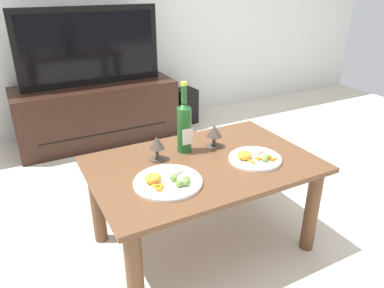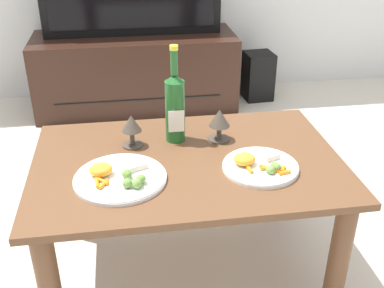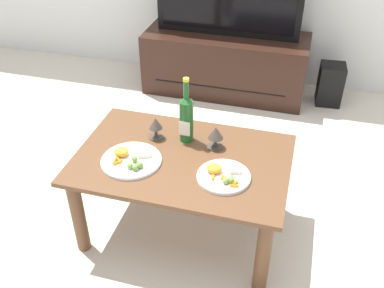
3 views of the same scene
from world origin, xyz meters
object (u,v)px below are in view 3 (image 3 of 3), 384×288
object	(u,v)px
floor_speaker	(330,84)
goblet_left	(156,125)
tv_stand	(225,64)
dining_table	(183,172)
wine_bottle	(186,117)
goblet_right	(216,134)
dinner_plate_right	(223,176)
dinner_plate_left	(131,159)

from	to	relation	value
floor_speaker	goblet_left	distance (m)	1.81
tv_stand	goblet_left	size ratio (longest dim) A/B	10.75
dining_table	wine_bottle	bearing A→B (deg)	98.35
tv_stand	goblet_left	distance (m)	1.52
dining_table	goblet_right	xyz separation A→B (m)	(0.14, 0.13, 0.17)
wine_bottle	goblet_left	xyz separation A→B (m)	(-0.16, -0.03, -0.06)
dining_table	floor_speaker	distance (m)	1.81
dinner_plate_right	wine_bottle	bearing A→B (deg)	134.79
floor_speaker	dinner_plate_right	world-z (taller)	dinner_plate_right
tv_stand	dining_table	bearing A→B (deg)	-85.91
wine_bottle	dinner_plate_left	distance (m)	0.35
wine_bottle	dining_table	bearing A→B (deg)	-81.65
goblet_right	dinner_plate_right	size ratio (longest dim) A/B	0.48
tv_stand	dinner_plate_left	distance (m)	1.74
floor_speaker	goblet_left	bearing A→B (deg)	-125.79
dining_table	floor_speaker	world-z (taller)	dining_table
floor_speaker	dinner_plate_left	distance (m)	2.02
floor_speaker	dining_table	bearing A→B (deg)	-118.64
dining_table	dinner_plate_left	distance (m)	0.27
dining_table	dinner_plate_right	xyz separation A→B (m)	(0.23, -0.10, 0.11)
dinner_plate_left	dining_table	bearing A→B (deg)	23.00
tv_stand	wine_bottle	size ratio (longest dim) A/B	3.64
wine_bottle	goblet_right	world-z (taller)	wine_bottle
wine_bottle	goblet_left	bearing A→B (deg)	-170.95
wine_bottle	goblet_left	world-z (taller)	wine_bottle
goblet_right	goblet_left	bearing A→B (deg)	180.00
tv_stand	dinner_plate_left	xyz separation A→B (m)	(-0.12, -1.72, 0.25)
floor_speaker	dinner_plate_right	size ratio (longest dim) A/B	1.30
goblet_right	floor_speaker	bearing A→B (deg)	68.31
tv_stand	goblet_right	size ratio (longest dim) A/B	10.71
dining_table	goblet_right	bearing A→B (deg)	43.31
wine_bottle	goblet_left	distance (m)	0.17
floor_speaker	wine_bottle	size ratio (longest dim) A/B	0.92
goblet_left	dining_table	bearing A→B (deg)	-35.30
dining_table	wine_bottle	xyz separation A→B (m)	(-0.02, 0.16, 0.23)
dinner_plate_left	floor_speaker	bearing A→B (deg)	60.81
dining_table	dinner_plate_left	world-z (taller)	dinner_plate_left
dinner_plate_right	dining_table	bearing A→B (deg)	156.69
tv_stand	wine_bottle	xyz separation A→B (m)	(0.09, -1.46, 0.38)
wine_bottle	dinner_plate_right	distance (m)	0.38
dining_table	goblet_left	world-z (taller)	goblet_left
dining_table	dinner_plate_right	bearing A→B (deg)	-23.31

